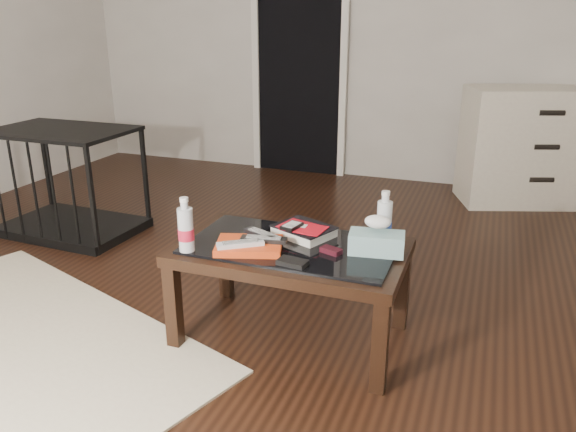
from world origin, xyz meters
name	(u,v)px	position (x,y,z in m)	size (l,w,h in m)	color
ground	(220,286)	(0.00, 0.00, 0.00)	(5.00, 5.00, 0.00)	black
doorway	(300,61)	(-0.40, 2.47, 1.02)	(0.90, 0.08, 2.07)	black
coffee_table	(292,258)	(0.54, -0.34, 0.40)	(1.00, 0.60, 0.46)	black
dresser	(543,146)	(1.70, 2.23, 0.45)	(1.30, 0.86, 0.90)	silver
pet_crate	(69,199)	(-1.34, 0.41, 0.23)	(0.92, 0.64, 0.71)	black
magazines	(249,246)	(0.39, -0.45, 0.48)	(0.28, 0.21, 0.03)	red
remote_silver	(240,244)	(0.37, -0.50, 0.50)	(0.20, 0.05, 0.02)	silver
remote_black_front	(264,239)	(0.44, -0.42, 0.50)	(0.20, 0.05, 0.02)	black
remote_black_back	(263,234)	(0.42, -0.37, 0.50)	(0.20, 0.05, 0.02)	black
textbook	(304,231)	(0.56, -0.23, 0.48)	(0.25, 0.20, 0.05)	black
dvd_mailers	(301,226)	(0.55, -0.24, 0.51)	(0.19, 0.14, 0.01)	#B60C19
ipod	(292,226)	(0.52, -0.27, 0.52)	(0.06, 0.10, 0.02)	black
flip_phone	(331,251)	(0.73, -0.37, 0.47)	(0.09, 0.05, 0.02)	black
wallet	(293,262)	(0.62, -0.54, 0.47)	(0.12, 0.07, 0.02)	black
water_bottle_left	(186,224)	(0.15, -0.56, 0.58)	(0.07, 0.07, 0.24)	silver
water_bottle_right	(384,217)	(0.91, -0.18, 0.58)	(0.07, 0.07, 0.24)	silver
tissue_box	(376,243)	(0.91, -0.31, 0.51)	(0.23, 0.12, 0.09)	#22707F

